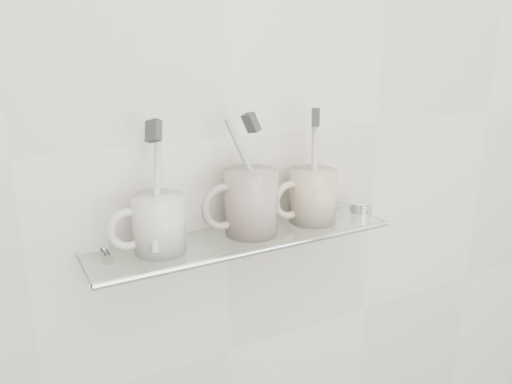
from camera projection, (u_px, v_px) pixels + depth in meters
wall_back at (227, 138)px, 0.81m from camera, size 2.50×0.00×2.50m
shelf_glass at (245, 238)px, 0.80m from camera, size 0.50×0.12×0.01m
shelf_rail at (261, 250)px, 0.76m from camera, size 0.50×0.01×0.01m
bracket_left at (106, 259)px, 0.75m from camera, size 0.02×0.03×0.02m
bracket_right at (332, 215)px, 0.94m from camera, size 0.02×0.03×0.02m
mug_left at (159, 224)px, 0.73m from camera, size 0.09×0.09×0.09m
mug_left_handle at (129, 229)px, 0.71m from camera, size 0.06×0.01×0.06m
toothbrush_left at (157, 186)px, 0.71m from camera, size 0.05×0.09×0.18m
bristles_left at (153, 131)px, 0.69m from camera, size 0.03×0.03×0.04m
mug_center at (251, 202)px, 0.80m from camera, size 0.10×0.10×0.11m
mug_center_handle at (224, 207)px, 0.78m from camera, size 0.08×0.01×0.08m
toothbrush_center at (251, 173)px, 0.78m from camera, size 0.08×0.03×0.18m
bristles_center at (251, 123)px, 0.76m from camera, size 0.03×0.03×0.04m
mug_right at (313, 196)px, 0.86m from camera, size 0.11×0.11×0.09m
mug_right_handle at (290, 200)px, 0.83m from camera, size 0.07×0.01×0.07m
toothbrush_right at (314, 165)px, 0.84m from camera, size 0.03×0.04×0.19m
bristles_right at (316, 117)px, 0.82m from camera, size 0.03×0.03×0.03m
chrome_cap at (361, 207)px, 0.92m from camera, size 0.04×0.04×0.02m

